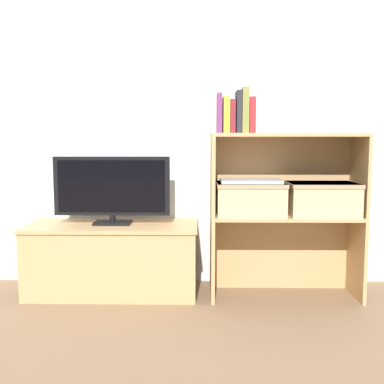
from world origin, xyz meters
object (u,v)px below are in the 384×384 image
object	(u,v)px
tv	(112,188)
storage_basket_right	(322,197)
book_crimson	(252,115)
tv_stand	(113,258)
book_plum	(219,114)
laptop	(250,181)
book_mustard	(226,115)
book_maroon	(232,117)
storage_basket_left	(250,197)
book_charcoal	(238,112)
baby_monitor	(353,124)
book_olive	(245,111)

from	to	relation	value
tv	storage_basket_right	size ratio (longest dim) A/B	1.76
book_crimson	storage_basket_right	xyz separation A→B (m)	(0.42, 0.04, -0.47)
storage_basket_right	book_crimson	bearing A→B (deg)	-174.30
tv_stand	book_crimson	distance (m)	1.19
book_plum	book_crimson	distance (m)	0.18
tv	laptop	bearing A→B (deg)	-4.85
book_plum	book_mustard	xyz separation A→B (m)	(0.04, 0.00, -0.01)
tv_stand	book_crimson	xyz separation A→B (m)	(0.82, -0.11, 0.85)
book_plum	book_crimson	xyz separation A→B (m)	(0.18, 0.00, -0.01)
book_maroon	storage_basket_right	size ratio (longest dim) A/B	0.47
storage_basket_right	laptop	xyz separation A→B (m)	(-0.42, 0.00, 0.10)
tv_stand	storage_basket_left	distance (m)	0.91
storage_basket_left	laptop	world-z (taller)	laptop
book_maroon	storage_basket_right	world-z (taller)	book_maroon
tv_stand	book_crimson	world-z (taller)	book_crimson
tv_stand	book_crimson	size ratio (longest dim) A/B	5.15
book_plum	storage_basket_right	world-z (taller)	book_plum
book_charcoal	book_crimson	distance (m)	0.08
tv	baby_monitor	world-z (taller)	baby_monitor
book_mustard	book_crimson	world-z (taller)	book_mustard
book_maroon	book_olive	xyz separation A→B (m)	(0.07, -0.00, 0.03)
book_charcoal	laptop	size ratio (longest dim) A/B	0.67
book_maroon	baby_monitor	distance (m)	0.70
book_mustard	storage_basket_left	distance (m)	0.49
book_olive	book_mustard	bearing A→B (deg)	180.00
storage_basket_right	laptop	bearing A→B (deg)	180.00
book_crimson	storage_basket_right	world-z (taller)	book_crimson
tv_stand	baby_monitor	world-z (taller)	baby_monitor
tv_stand	book_maroon	world-z (taller)	book_maroon
book_maroon	book_crimson	world-z (taller)	book_crimson
book_maroon	book_crimson	xyz separation A→B (m)	(0.11, -0.00, 0.01)
book_olive	book_crimson	xyz separation A→B (m)	(0.04, 0.00, -0.03)
book_plum	tv	bearing A→B (deg)	170.04
book_mustard	baby_monitor	size ratio (longest dim) A/B	1.43
book_plum	baby_monitor	distance (m)	0.77
book_mustard	book_charcoal	distance (m)	0.07
book_maroon	book_charcoal	world-z (taller)	book_charcoal
book_maroon	book_charcoal	distance (m)	0.04
book_mustard	book_crimson	bearing A→B (deg)	0.00
book_plum	tv_stand	bearing A→B (deg)	169.90
tv	book_mustard	bearing A→B (deg)	-9.40
tv_stand	laptop	size ratio (longest dim) A/B	2.95
tv_stand	storage_basket_right	size ratio (longest dim) A/B	2.60
book_mustard	book_olive	size ratio (longest dim) A/B	0.80
book_plum	laptop	world-z (taller)	book_plum
tv_stand	book_mustard	world-z (taller)	book_mustard
tv_stand	book_maroon	xyz separation A→B (m)	(0.71, -0.11, 0.85)
book_mustard	laptop	world-z (taller)	book_mustard
tv_stand	baby_monitor	size ratio (longest dim) A/B	7.32
book_charcoal	storage_basket_right	distance (m)	0.69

